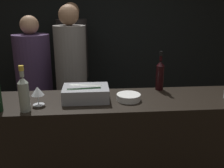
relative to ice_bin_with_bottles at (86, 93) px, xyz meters
The scene contains 10 objects.
wall_back_chalkboard 2.00m from the ice_bin_with_bottles, 83.90° to the left, with size 6.40×0.06×2.80m.
bar_counter 0.63m from the ice_bin_with_bottles, ahead, with size 2.25×0.54×1.07m.
ice_bin_with_bottles is the anchor object (origin of this frame).
bowl_white 0.34m from the ice_bin_with_bottles, ahead, with size 0.19×0.19×0.05m.
wine_glass 0.37m from the ice_bin_with_bottles, 167.22° to the right, with size 0.10×0.10×0.14m.
red_wine_bottle_black_foil 0.69m from the ice_bin_with_bottles, 17.64° to the left, with size 0.07×0.07×0.35m.
rose_wine_bottle 0.47m from the ice_bin_with_bottles, 155.87° to the right, with size 0.07×0.07×0.33m.
person_in_hoodie 1.25m from the ice_bin_with_bottles, 120.84° to the left, with size 0.42×0.42×1.70m.
person_blond_tee 0.81m from the ice_bin_with_bottles, 102.18° to the left, with size 0.34×0.34×1.81m.
person_grey_polo 1.49m from the ice_bin_with_bottles, 97.50° to the left, with size 0.40×0.40×1.84m.
Camera 1 is at (-0.16, -1.60, 1.78)m, focal length 40.00 mm.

